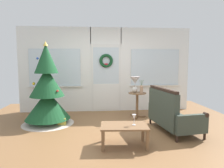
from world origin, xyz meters
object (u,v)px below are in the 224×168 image
at_px(flower_vase, 141,89).
at_px(table_lamp, 135,82).
at_px(christmas_tree, 47,94).
at_px(wine_glass, 134,117).
at_px(side_table, 137,100).
at_px(coffee_table, 124,128).
at_px(settee_sofa, 170,114).
at_px(gift_box, 62,122).

bearing_deg(flower_vase, table_lamp, 147.99).
bearing_deg(christmas_tree, table_lamp, 10.00).
bearing_deg(wine_glass, side_table, 76.31).
bearing_deg(coffee_table, christmas_tree, 138.01).
relative_size(christmas_tree, flower_vase, 5.75).
distance_m(settee_sofa, flower_vase, 1.24).
height_order(coffee_table, gift_box, coffee_table).
relative_size(coffee_table, wine_glass, 4.47).
height_order(settee_sofa, flower_vase, flower_vase).
bearing_deg(christmas_tree, coffee_table, -41.99).
bearing_deg(settee_sofa, side_table, 113.27).
relative_size(coffee_table, gift_box, 4.76).
bearing_deg(table_lamp, coffee_table, -106.75).
distance_m(table_lamp, flower_vase, 0.25).
height_order(table_lamp, wine_glass, table_lamp).
relative_size(christmas_tree, side_table, 2.93).
distance_m(settee_sofa, gift_box, 2.53).
relative_size(settee_sofa, coffee_table, 1.64).
distance_m(side_table, wine_glass, 1.93).
distance_m(settee_sofa, coffee_table, 1.33).
relative_size(settee_sofa, side_table, 2.08).
relative_size(wine_glass, gift_box, 1.06).
relative_size(side_table, flower_vase, 1.96).
distance_m(settee_sofa, wine_glass, 1.20).
bearing_deg(flower_vase, side_table, 149.04).
bearing_deg(table_lamp, flower_vase, -32.01).
bearing_deg(christmas_tree, settee_sofa, -15.86).
xyz_separation_m(flower_vase, wine_glass, (-0.56, -1.81, -0.28)).
relative_size(flower_vase, wine_glass, 1.79).
height_order(side_table, coffee_table, side_table).
xyz_separation_m(christmas_tree, gift_box, (0.36, -0.18, -0.65)).
bearing_deg(flower_vase, coffee_table, -112.12).
relative_size(settee_sofa, flower_vase, 4.09).
relative_size(christmas_tree, settee_sofa, 1.41).
xyz_separation_m(coffee_table, wine_glass, (0.18, -0.01, 0.20)).
relative_size(christmas_tree, coffee_table, 2.31).
relative_size(table_lamp, flower_vase, 1.26).
height_order(flower_vase, coffee_table, flower_vase).
distance_m(coffee_table, wine_glass, 0.27).
bearing_deg(flower_vase, settee_sofa, -70.10).
distance_m(christmas_tree, table_lamp, 2.29).
xyz_separation_m(christmas_tree, coffee_table, (1.67, -1.51, -0.41)).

